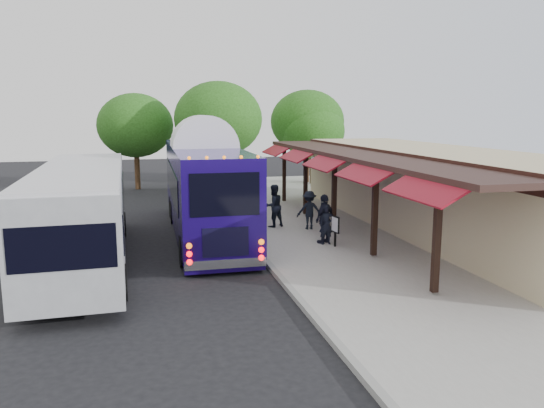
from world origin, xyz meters
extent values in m
plane|color=black|center=(0.00, 0.00, 0.00)|extent=(90.00, 90.00, 0.00)
cube|color=#9E9B93|center=(5.00, 4.00, 0.07)|extent=(10.00, 40.00, 0.15)
cube|color=gray|center=(0.05, 4.00, 0.07)|extent=(0.20, 40.00, 0.16)
cube|color=#C9B88B|center=(8.50, 4.00, 1.80)|extent=(5.00, 20.00, 3.60)
cube|color=black|center=(5.98, 4.00, 3.30)|extent=(0.06, 20.00, 0.60)
cube|color=#331E19|center=(4.90, 4.00, 3.40)|extent=(2.60, 20.00, 0.18)
cube|color=black|center=(3.78, -4.00, 1.80)|extent=(0.18, 0.18, 3.16)
cube|color=maroon|center=(3.35, -4.00, 3.15)|extent=(1.00, 3.20, 0.57)
cube|color=black|center=(3.78, 0.00, 1.80)|extent=(0.18, 0.18, 3.16)
cube|color=maroon|center=(3.35, 0.00, 3.15)|extent=(1.00, 3.20, 0.57)
cube|color=black|center=(3.78, 4.00, 1.80)|extent=(0.18, 0.18, 3.16)
cube|color=maroon|center=(3.35, 4.00, 3.15)|extent=(1.00, 3.20, 0.57)
cube|color=black|center=(3.78, 8.00, 1.80)|extent=(0.18, 0.18, 3.16)
cube|color=maroon|center=(3.35, 8.00, 3.15)|extent=(1.00, 3.20, 0.57)
cube|color=black|center=(3.78, 12.00, 1.80)|extent=(0.18, 0.18, 3.16)
cube|color=maroon|center=(3.35, 12.00, 3.15)|extent=(1.00, 3.20, 0.57)
sphere|color=#1A638F|center=(4.20, -2.00, 2.88)|extent=(0.26, 0.26, 0.26)
sphere|color=#1A638F|center=(4.20, 3.00, 2.88)|extent=(0.26, 0.26, 0.26)
sphere|color=#1A638F|center=(4.20, 8.00, 2.88)|extent=(0.26, 0.26, 0.26)
cube|color=#180757|center=(-1.45, 5.66, 2.11)|extent=(2.82, 12.53, 3.28)
cube|color=#180757|center=(-1.45, 5.66, 0.31)|extent=(2.77, 12.41, 0.36)
ellipsoid|color=white|center=(-1.45, 5.66, 3.73)|extent=(2.82, 12.28, 0.58)
cube|color=black|center=(-1.45, -0.60, 2.66)|extent=(2.18, 0.06, 1.35)
cube|color=silver|center=(-1.45, -0.53, 0.44)|extent=(2.60, 0.22, 0.29)
sphere|color=#FF0C0C|center=(-2.59, -0.62, 0.71)|extent=(0.19, 0.19, 0.19)
sphere|color=#FF0C0C|center=(-0.31, -0.62, 0.71)|extent=(0.19, 0.19, 0.19)
cylinder|color=black|center=(-2.65, 0.91, 0.54)|extent=(0.33, 1.09, 1.08)
cylinder|color=black|center=(-0.25, 0.91, 0.54)|extent=(0.33, 1.09, 1.08)
cylinder|color=black|center=(-2.65, 9.66, 0.54)|extent=(0.33, 1.09, 1.08)
cylinder|color=black|center=(-0.25, 9.66, 0.54)|extent=(0.33, 1.09, 1.08)
cube|color=#97999F|center=(-6.04, 2.29, 1.81)|extent=(3.06, 12.50, 2.86)
cube|color=black|center=(-7.40, 2.29, 2.05)|extent=(0.33, 10.56, 1.08)
cube|color=black|center=(-4.67, 2.29, 2.05)|extent=(0.33, 10.56, 1.08)
cube|color=silver|center=(-6.04, 2.29, 3.28)|extent=(3.00, 12.25, 0.11)
cylinder|color=black|center=(-7.28, -2.05, 0.52)|extent=(0.33, 1.05, 1.04)
cylinder|color=black|center=(-4.79, -2.05, 0.52)|extent=(0.33, 1.05, 1.04)
cylinder|color=black|center=(-7.28, 6.02, 0.52)|extent=(0.33, 1.05, 1.04)
cylinder|color=black|center=(-4.79, 6.02, 0.52)|extent=(0.33, 1.05, 1.04)
imported|color=black|center=(2.81, 2.20, 0.91)|extent=(0.57, 0.39, 1.52)
imported|color=black|center=(1.60, 5.74, 1.10)|extent=(1.11, 0.99, 1.89)
imported|color=black|center=(2.79, 2.36, 1.11)|extent=(1.17, 1.06, 1.92)
imported|color=black|center=(2.99, 4.92, 0.99)|extent=(1.12, 0.70, 1.67)
cube|color=black|center=(3.01, 1.74, 0.74)|extent=(0.07, 0.07, 1.17)
cube|color=black|center=(3.01, 1.74, 1.00)|extent=(0.13, 0.53, 0.64)
cube|color=white|center=(2.97, 1.74, 1.00)|extent=(0.08, 0.44, 0.53)
cylinder|color=#382314|center=(0.84, 17.20, 1.62)|extent=(0.36, 0.36, 3.23)
ellipsoid|color=#1E4711|center=(0.84, 17.20, 4.77)|extent=(5.58, 5.58, 4.74)
cylinder|color=#382314|center=(7.76, 20.32, 1.54)|extent=(0.36, 0.36, 3.08)
ellipsoid|color=#1E4711|center=(7.76, 20.32, 4.55)|extent=(5.32, 5.32, 4.52)
cylinder|color=#382314|center=(7.88, 19.42, 1.32)|extent=(0.36, 0.36, 2.63)
ellipsoid|color=#1E4711|center=(7.88, 19.42, 3.89)|extent=(4.54, 4.54, 3.86)
cylinder|color=#382314|center=(-4.30, 20.52, 1.46)|extent=(0.36, 0.36, 2.93)
ellipsoid|color=#1E4711|center=(-4.30, 20.52, 4.33)|extent=(5.06, 5.06, 4.30)
camera|label=1|loc=(-3.99, -16.64, 5.13)|focal=35.00mm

